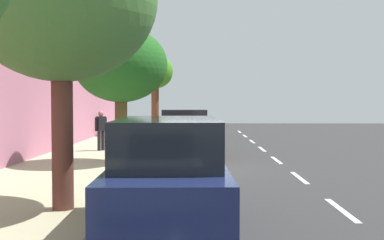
{
  "coord_description": "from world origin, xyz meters",
  "views": [
    {
      "loc": [
        -0.04,
        15.99,
        2.3
      ],
      "look_at": [
        0.33,
        -10.62,
        1.22
      ],
      "focal_mm": 44.67,
      "sensor_mm": 36.0,
      "label": 1
    }
  ],
  "objects": [
    {
      "name": "ground",
      "position": [
        0.0,
        0.0,
        0.0
      ],
      "size": [
        64.93,
        64.93,
        0.0
      ],
      "primitive_type": "plane",
      "color": "#2E2E2E"
    },
    {
      "name": "sidewalk",
      "position": [
        3.96,
        0.0,
        0.07
      ],
      "size": [
        4.41,
        40.58,
        0.15
      ],
      "primitive_type": "cube",
      "color": "#B1AC87",
      "rests_on": "ground"
    },
    {
      "name": "curb_edge",
      "position": [
        1.67,
        0.0,
        0.07
      ],
      "size": [
        0.16,
        40.58,
        0.15
      ],
      "primitive_type": "cube",
      "color": "gray",
      "rests_on": "ground"
    },
    {
      "name": "lane_stripe_centre",
      "position": [
        -3.04,
        -0.29,
        0.0
      ],
      "size": [
        0.14,
        40.0,
        0.01
      ],
      "color": "white",
      "rests_on": "ground"
    },
    {
      "name": "lane_stripe_bike_edge",
      "position": [
        0.2,
        0.0,
        0.0
      ],
      "size": [
        0.12,
        40.58,
        0.01
      ],
      "primitive_type": "cube",
      "color": "white",
      "rests_on": "ground"
    },
    {
      "name": "building_facade",
      "position": [
        6.41,
        0.0,
        2.02
      ],
      "size": [
        0.5,
        40.58,
        4.04
      ],
      "primitive_type": "cube",
      "color": "#B86C86",
      "rests_on": "ground"
    },
    {
      "name": "parked_sedan_green_nearest",
      "position": [
        0.46,
        -13.83,
        0.75
      ],
      "size": [
        1.92,
        4.44,
        1.52
      ],
      "color": "#1E512D",
      "rests_on": "ground"
    },
    {
      "name": "parked_pickup_red_second",
      "position": [
        0.54,
        -3.47,
        0.9
      ],
      "size": [
        2.15,
        5.36,
        1.95
      ],
      "color": "maroon",
      "rests_on": "ground"
    },
    {
      "name": "parked_suv_dark_blue_mid",
      "position": [
        0.48,
        7.83,
        1.03
      ],
      "size": [
        2.09,
        4.76,
        1.99
      ],
      "color": "navy",
      "rests_on": "ground"
    },
    {
      "name": "bicycle_at_curb",
      "position": [
        1.21,
        -9.12,
        0.36
      ],
      "size": [
        1.71,
        0.46,
        0.73
      ],
      "color": "black",
      "rests_on": "ground"
    },
    {
      "name": "cyclist_with_backpack",
      "position": [
        1.43,
        -9.58,
        1.08
      ],
      "size": [
        0.46,
        0.61,
        1.77
      ],
      "color": "#C6B284",
      "rests_on": "ground"
    },
    {
      "name": "street_tree_near_cyclist",
      "position": [
        2.65,
        -13.35,
        3.95
      ],
      "size": [
        2.2,
        2.2,
        5.0
      ],
      "color": "brown",
      "rests_on": "sidewalk"
    },
    {
      "name": "street_tree_mid_block",
      "position": [
        2.65,
        -0.46,
        3.51
      ],
      "size": [
        3.23,
        3.23,
        4.69
      ],
      "color": "#4F4020",
      "rests_on": "sidewalk"
    },
    {
      "name": "pedestrian_on_phone",
      "position": [
        4.17,
        -4.44,
        1.12
      ],
      "size": [
        0.44,
        0.49,
        1.71
      ],
      "color": "black",
      "rests_on": "sidewalk"
    },
    {
      "name": "fire_hydrant",
      "position": [
        2.1,
        -5.97,
        0.57
      ],
      "size": [
        0.22,
        0.22,
        0.84
      ],
      "color": "red",
      "rests_on": "sidewalk"
    }
  ]
}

